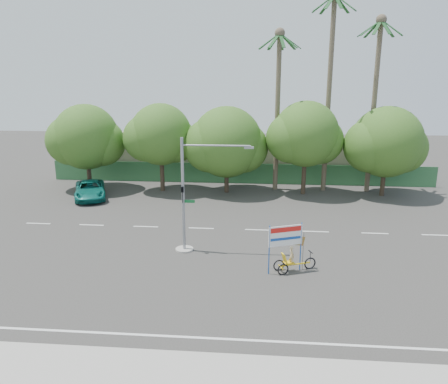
{
  "coord_description": "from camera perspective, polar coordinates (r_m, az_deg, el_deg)",
  "views": [
    {
      "loc": [
        2.09,
        -20.87,
        10.5
      ],
      "look_at": [
        -0.13,
        5.03,
        3.5
      ],
      "focal_mm": 35.0,
      "sensor_mm": 36.0,
      "label": 1
    }
  ],
  "objects": [
    {
      "name": "sidewalk_near",
      "position": [
        17.09,
        -3.42,
        -22.61
      ],
      "size": [
        50.0,
        2.4,
        0.12
      ],
      "primitive_type": "cube",
      "color": "gray",
      "rests_on": "ground"
    },
    {
      "name": "palm_short",
      "position": [
        40.43,
        7.06,
        12.64
      ],
      "size": [
        3.73,
        3.79,
        14.45
      ],
      "color": "#70604C",
      "rests_on": "ground"
    },
    {
      "name": "traffic_signal",
      "position": [
        26.33,
        -4.69,
        -1.71
      ],
      "size": [
        4.72,
        1.1,
        7.0
      ],
      "color": "gray",
      "rests_on": "ground"
    },
    {
      "name": "building_right",
      "position": [
        48.03,
        11.91,
        4.31
      ],
      "size": [
        14.0,
        8.0,
        3.6
      ],
      "primitive_type": "cube",
      "color": "#B6A991",
      "rests_on": "ground"
    },
    {
      "name": "tree_left",
      "position": [
        40.3,
        -8.32,
        7.16
      ],
      "size": [
        6.66,
        5.6,
        8.07
      ],
      "color": "#473828",
      "rests_on": "ground"
    },
    {
      "name": "tree_far_right",
      "position": [
        40.78,
        20.39,
        5.88
      ],
      "size": [
        7.38,
        6.2,
        7.94
      ],
      "color": "#473828",
      "rests_on": "ground"
    },
    {
      "name": "tree_center",
      "position": [
        39.46,
        0.27,
        6.28
      ],
      "size": [
        7.62,
        6.4,
        7.85
      ],
      "color": "#473828",
      "rests_on": "ground"
    },
    {
      "name": "pickup_truck",
      "position": [
        39.95,
        -17.1,
        0.28
      ],
      "size": [
        4.3,
        5.97,
        1.51
      ],
      "primitive_type": "imported",
      "rotation": [
        0.0,
        0.0,
        0.37
      ],
      "color": "#0F695D",
      "rests_on": "ground"
    },
    {
      "name": "palm_mid",
      "position": [
        41.58,
        19.17,
        12.75
      ],
      "size": [
        3.73,
        3.79,
        15.45
      ],
      "color": "#70604C",
      "rests_on": "ground"
    },
    {
      "name": "ground",
      "position": [
        23.46,
        -0.75,
        -11.52
      ],
      "size": [
        120.0,
        120.0,
        0.0
      ],
      "primitive_type": "plane",
      "color": "#33302D",
      "rests_on": "ground"
    },
    {
      "name": "fence",
      "position": [
        43.47,
        2.02,
        2.44
      ],
      "size": [
        38.0,
        0.08,
        2.0
      ],
      "primitive_type": "cube",
      "color": "#336B3D",
      "rests_on": "ground"
    },
    {
      "name": "tree_far_left",
      "position": [
        42.48,
        -17.61,
        6.61
      ],
      "size": [
        7.14,
        6.0,
        7.96
      ],
      "color": "#473828",
      "rests_on": "ground"
    },
    {
      "name": "palm_tall",
      "position": [
        40.8,
        13.67,
        14.62
      ],
      "size": [
        3.73,
        3.79,
        17.45
      ],
      "color": "#70604C",
      "rests_on": "ground"
    },
    {
      "name": "trike_billboard",
      "position": [
        24.3,
        8.56,
        -7.77
      ],
      "size": [
        2.71,
        1.28,
        2.83
      ],
      "rotation": [
        0.0,
        0.0,
        0.37
      ],
      "color": "black",
      "rests_on": "ground"
    },
    {
      "name": "building_left",
      "position": [
        49.14,
        -9.46,
        4.91
      ],
      "size": [
        12.0,
        8.0,
        4.0
      ],
      "primitive_type": "cube",
      "color": "#B6A991",
      "rests_on": "ground"
    },
    {
      "name": "tree_right",
      "position": [
        39.41,
        10.55,
        7.15
      ],
      "size": [
        6.9,
        5.8,
        8.36
      ],
      "color": "#473828",
      "rests_on": "ground"
    }
  ]
}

